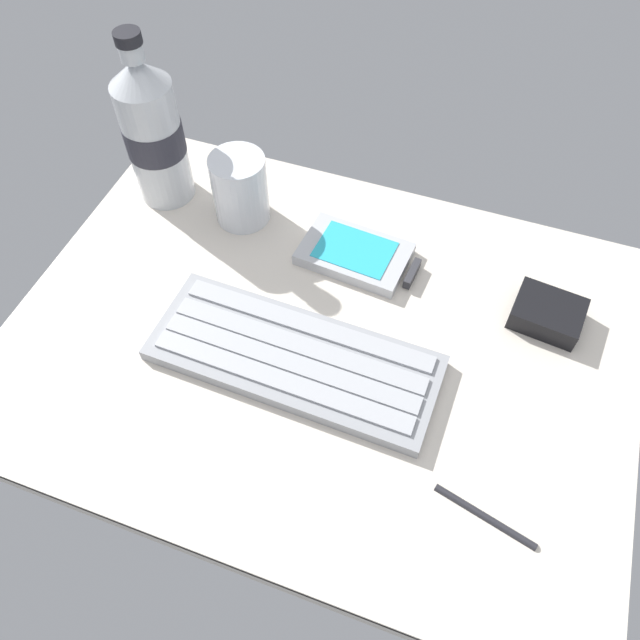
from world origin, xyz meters
The scene contains 7 objects.
ground_plane centered at (0.00, -0.23, -0.99)cm, with size 64.00×48.00×2.80cm.
keyboard centered at (-1.40, -3.71, 0.81)cm, with size 29.33×11.91×1.70cm.
handheld_device centered at (0.66, 11.49, 0.73)cm, with size 13.25×8.63×1.50cm.
juice_cup centered at (-14.59, 13.38, 3.91)cm, with size 6.40×6.40×8.50cm.
water_bottle centered at (-25.03, 13.99, 9.01)cm, with size 6.73×6.73×20.80cm.
charger_block centered at (21.63, 10.04, 1.20)cm, with size 7.00×5.60×2.40cm, color black.
stylus_pen centered at (19.74, -12.80, 0.35)cm, with size 0.70×0.70×9.50cm, color #26262B.
Camera 1 is at (12.17, -33.75, 53.61)cm, focal length 34.86 mm.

